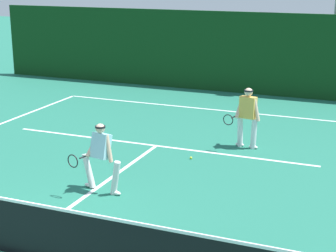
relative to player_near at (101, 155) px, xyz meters
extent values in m
plane|color=#226C56|center=(-0.18, -3.03, -0.84)|extent=(80.00, 80.00, 0.00)
cube|color=white|center=(-0.18, 7.89, -0.83)|extent=(10.82, 0.10, 0.01)
cube|color=white|center=(-0.18, 3.41, -0.83)|extent=(8.82, 0.10, 0.01)
cube|color=white|center=(-0.18, 0.17, -0.83)|extent=(0.10, 6.40, 0.01)
cube|color=black|center=(-0.18, -3.03, -0.35)|extent=(11.67, 0.02, 0.97)
cube|color=white|center=(-0.18, -3.03, 0.16)|extent=(11.67, 0.03, 0.05)
cylinder|color=silver|center=(0.38, -0.07, -0.45)|extent=(0.30, 0.19, 0.78)
cylinder|color=silver|center=(-0.37, 0.09, -0.45)|extent=(0.36, 0.21, 0.78)
ellipsoid|color=white|center=(0.38, -0.07, -0.79)|extent=(0.28, 0.16, 0.09)
ellipsoid|color=white|center=(-0.37, 0.09, -0.79)|extent=(0.28, 0.16, 0.09)
cube|color=#9EDBEA|center=(0.01, 0.01, 0.20)|extent=(0.46, 0.41, 0.57)
cylinder|color=beige|center=(0.22, -0.04, 0.18)|extent=(0.21, 0.13, 0.60)
cylinder|color=beige|center=(-0.21, 0.06, 0.18)|extent=(0.19, 0.48, 0.49)
sphere|color=beige|center=(0.01, 0.01, 0.59)|extent=(0.21, 0.21, 0.21)
cylinder|color=black|center=(0.01, 0.01, 0.63)|extent=(0.26, 0.26, 0.04)
cylinder|color=black|center=(-0.31, -0.18, -0.03)|extent=(0.09, 0.26, 0.03)
torus|color=black|center=(-0.38, -0.51, -0.03)|extent=(0.29, 0.09, 0.29)
cylinder|color=silver|center=(2.34, 4.19, -0.42)|extent=(0.19, 0.17, 0.83)
cylinder|color=silver|center=(1.95, 4.26, -0.42)|extent=(0.20, 0.18, 0.83)
ellipsoid|color=white|center=(2.34, 4.19, -0.79)|extent=(0.27, 0.15, 0.09)
ellipsoid|color=white|center=(1.95, 4.26, -0.79)|extent=(0.27, 0.15, 0.09)
cube|color=#E5B24C|center=(2.14, 4.23, 0.28)|extent=(0.46, 0.32, 0.59)
cylinder|color=beige|center=(2.38, 4.18, 0.26)|extent=(0.26, 0.14, 0.64)
cylinder|color=beige|center=(1.91, 4.27, 0.26)|extent=(0.18, 0.48, 0.56)
sphere|color=beige|center=(2.14, 4.23, 0.70)|extent=(0.22, 0.22, 0.22)
cylinder|color=black|center=(2.14, 4.23, 0.74)|extent=(0.28, 0.28, 0.04)
cylinder|color=black|center=(1.82, 4.03, 0.04)|extent=(0.08, 0.26, 0.03)
torus|color=black|center=(1.76, 3.69, 0.04)|extent=(0.29, 0.07, 0.29)
sphere|color=#D1E033|center=(1.08, 2.74, -0.80)|extent=(0.07, 0.07, 0.07)
cube|color=#0E3615|center=(-0.18, 10.89, 0.73)|extent=(20.73, 0.12, 3.12)
camera|label=1|loc=(5.65, -9.95, 3.86)|focal=59.58mm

